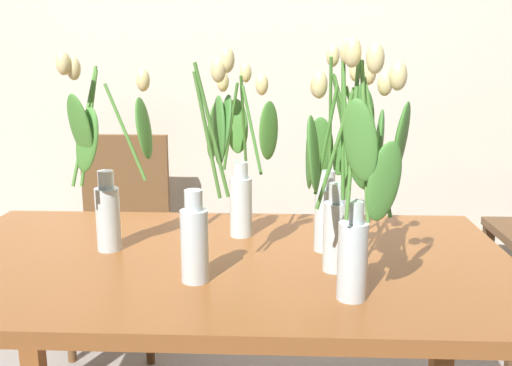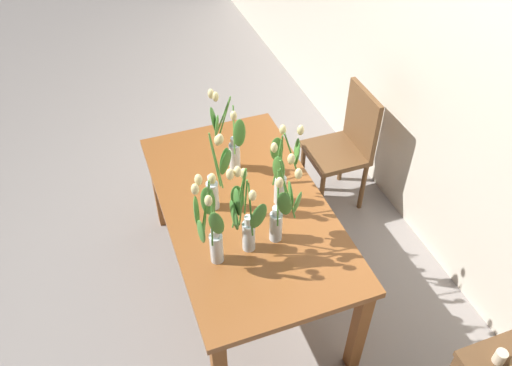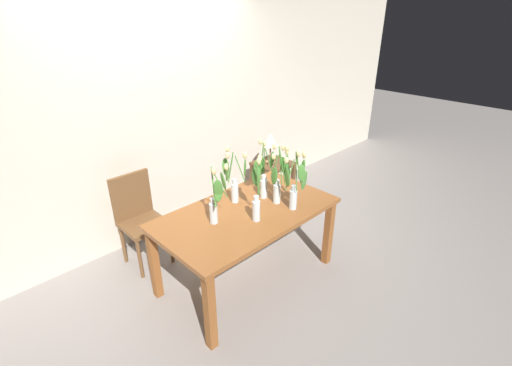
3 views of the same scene
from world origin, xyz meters
TOP-DOWN VIEW (x-y plane):
  - ground_plane at (0.00, 0.00)m, footprint 18.00×18.00m
  - room_wall_rear at (0.00, 1.36)m, footprint 9.00×0.10m
  - dining_table at (0.00, 0.00)m, footprint 1.60×0.90m
  - tulip_vase_0 at (0.31, 0.09)m, footprint 0.18×0.18m
  - tulip_vase_1 at (-0.02, -0.15)m, footprint 0.14×0.15m
  - tulip_vase_2 at (0.32, -0.10)m, footprint 0.21×0.18m
  - tulip_vase_3 at (0.33, -0.28)m, footprint 0.24×0.15m
  - tulip_vase_4 at (-0.31, 0.02)m, footprint 0.22×0.19m
  - tulip_vase_5 at (0.04, 0.20)m, footprint 0.23×0.21m
  - dining_chair at (-0.55, 0.96)m, footprint 0.40×0.40m
  - side_table at (1.32, 0.90)m, footprint 0.44×0.44m
  - table_lamp at (1.28, 0.92)m, footprint 0.22×0.22m
  - pillar_candle at (1.21, 0.84)m, footprint 0.06×0.06m

SIDE VIEW (x-z plane):
  - ground_plane at x=0.00m, z-range 0.00..0.00m
  - side_table at x=1.32m, z-range 0.16..0.71m
  - dining_chair at x=-0.55m, z-range 0.06..0.99m
  - pillar_candle at x=1.21m, z-range 0.55..0.62m
  - dining_table at x=0.00m, z-range 0.28..1.02m
  - table_lamp at x=1.28m, z-range 0.66..1.06m
  - tulip_vase_1 at x=-0.02m, z-range 0.65..1.22m
  - tulip_vase_0 at x=0.31m, z-range 0.66..1.23m
  - tulip_vase_5 at x=0.04m, z-range 0.69..1.21m
  - tulip_vase_4 at x=-0.31m, z-range 0.68..1.23m
  - tulip_vase_2 at x=0.32m, z-range 0.68..1.27m
  - tulip_vase_3 at x=0.33m, z-range 0.69..1.27m
  - room_wall_rear at x=0.00m, z-range 0.00..2.70m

